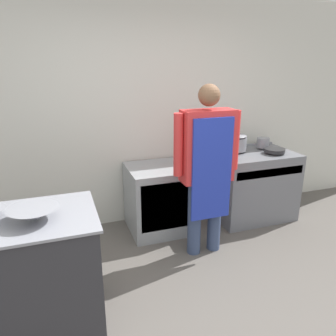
{
  "coord_description": "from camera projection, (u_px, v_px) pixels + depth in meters",
  "views": [
    {
      "loc": [
        -0.96,
        -1.71,
        1.95
      ],
      "look_at": [
        0.04,
        1.14,
        0.97
      ],
      "focal_mm": 35.0,
      "sensor_mm": 36.0,
      "label": 1
    }
  ],
  "objects": [
    {
      "name": "prep_counter",
      "position": [
        21.0,
        276.0,
        2.38
      ],
      "size": [
        1.13,
        0.72,
        0.92
      ],
      "color": "#2D2D33",
      "rests_on": "ground_plane"
    },
    {
      "name": "stove",
      "position": [
        252.0,
        185.0,
        4.23
      ],
      "size": [
        0.99,
        0.71,
        0.88
      ],
      "color": "slate",
      "rests_on": "ground_plane"
    },
    {
      "name": "mixing_bowl",
      "position": [
        34.0,
        214.0,
        2.22
      ],
      "size": [
        0.35,
        0.35,
        0.1
      ],
      "color": "gray",
      "rests_on": "prep_counter"
    },
    {
      "name": "ground_plane",
      "position": [
        214.0,
        336.0,
        2.44
      ],
      "size": [
        14.0,
        14.0,
        0.0
      ],
      "primitive_type": "plane",
      "color": "#5B5651"
    },
    {
      "name": "sauce_pot",
      "position": [
        263.0,
        143.0,
        4.25
      ],
      "size": [
        0.16,
        0.16,
        0.13
      ],
      "color": "gray",
      "rests_on": "stove"
    },
    {
      "name": "stock_pot",
      "position": [
        235.0,
        142.0,
        4.1
      ],
      "size": [
        0.3,
        0.3,
        0.21
      ],
      "color": "gray",
      "rests_on": "stove"
    },
    {
      "name": "person_cook",
      "position": [
        207.0,
        161.0,
        3.23
      ],
      "size": [
        0.7,
        0.24,
        1.76
      ],
      "color": "#38476B",
      "rests_on": "ground_plane"
    },
    {
      "name": "wall_back",
      "position": [
        139.0,
        114.0,
        3.9
      ],
      "size": [
        8.0,
        0.05,
        2.7
      ],
      "color": "silver",
      "rests_on": "ground_plane"
    },
    {
      "name": "fridge_unit",
      "position": [
        158.0,
        199.0,
        3.89
      ],
      "size": [
        0.69,
        0.66,
        0.79
      ],
      "color": "#93999E",
      "rests_on": "ground_plane"
    },
    {
      "name": "saute_pan",
      "position": [
        275.0,
        150.0,
        4.04
      ],
      "size": [
        0.25,
        0.25,
        0.04
      ],
      "color": "#262628",
      "rests_on": "stove"
    }
  ]
}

